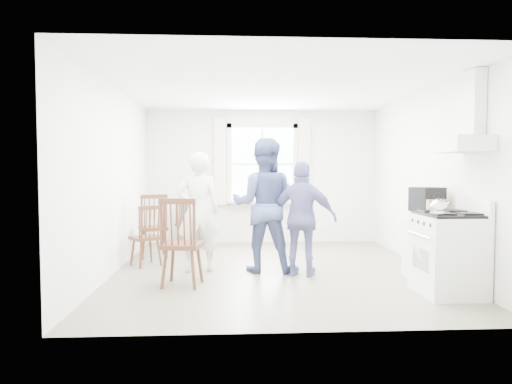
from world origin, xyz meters
name	(u,v)px	position (x,y,z in m)	size (l,w,h in m)	color
room_shell	(274,180)	(0.00, 0.00, 1.30)	(4.62, 5.12, 2.64)	#78705C
window_assembly	(262,169)	(0.00, 2.45, 1.46)	(1.88, 0.24, 1.70)	white
range_hood	(465,131)	(2.07, -1.35, 1.90)	(0.45, 0.76, 0.94)	silver
shelf_unit	(190,224)	(-1.40, 2.33, 0.40)	(0.40, 0.30, 0.80)	gray
gas_stove	(448,253)	(1.91, -1.35, 0.48)	(0.68, 0.76, 1.12)	silver
kettle	(438,207)	(1.69, -1.55, 1.04)	(0.18, 0.18, 0.25)	silver
low_cabinet	(428,246)	(1.98, -0.65, 0.45)	(0.50, 0.55, 0.90)	silver
stereo_stack	(427,199)	(1.97, -0.62, 1.06)	(0.44, 0.42, 0.32)	black
cardboard_box	(437,206)	(1.99, -0.85, 0.99)	(0.27, 0.19, 0.17)	olive
windsor_chair_a	(154,219)	(-1.87, 0.97, 0.65)	(0.55, 0.54, 1.06)	#442315
windsor_chair_b	(179,233)	(-1.24, -0.91, 0.68)	(0.54, 0.53, 1.12)	#442315
windsor_chair_c	(149,229)	(-1.84, 0.34, 0.56)	(0.54, 0.54, 0.92)	#442315
person_left	(198,212)	(-1.08, 0.00, 0.85)	(0.62, 0.62, 1.69)	white
person_mid	(264,205)	(-0.15, -0.04, 0.94)	(0.92, 0.92, 1.89)	#44507F
person_right	(303,219)	(0.36, -0.34, 0.78)	(0.92, 0.92, 1.57)	navy
potted_plant	(285,191)	(0.45, 2.36, 1.02)	(0.18, 0.18, 0.34)	#347535
windsor_chair_d	(184,218)	(-1.47, 1.93, 0.56)	(0.53, 0.54, 0.91)	#442315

